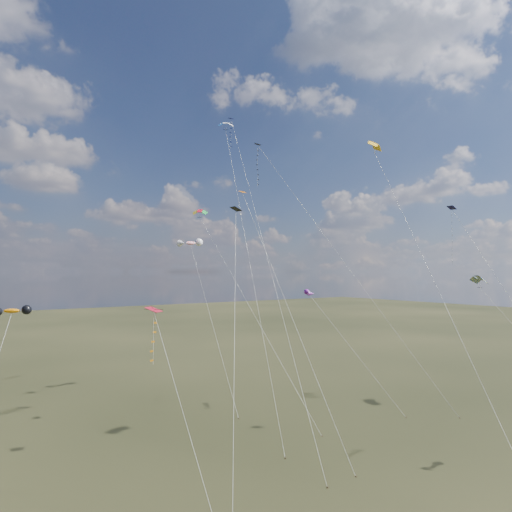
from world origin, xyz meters
TOP-DOWN VIEW (x-y plane):
  - ground at (0.00, 0.00)m, footprint 400.00×400.00m
  - diamond_black_high at (9.14, 27.96)m, footprint 13.42×23.86m
  - diamond_navy_tall at (6.55, 32.62)m, footprint 12.02×33.78m
  - diamond_black_mid at (-8.08, 9.63)m, footprint 10.32×15.67m
  - diamond_red_low at (-15.52, 9.48)m, footprint 1.84×9.59m
  - diamond_navy_right at (18.07, 4.37)m, footprint 2.66×14.77m
  - diamond_orange_center at (0.03, 15.22)m, footprint 1.34×19.19m
  - parafoil_yellow at (10.09, 9.22)m, footprint 8.81×21.70m
  - parafoil_blue_white at (2.21, 28.31)m, footprint 6.53×20.62m
  - parafoil_striped at (29.88, 8.47)m, footprint 9.03×11.15m
  - parafoil_tricolor at (-1.96, 27.64)m, footprint 6.77×17.67m
  - novelty_orange_black at (-24.25, 20.76)m, footprint 6.09×8.41m
  - novelty_white_purple at (9.95, 20.12)m, footprint 6.95×11.34m
  - novelty_redwhite_stripe at (2.18, 38.70)m, footprint 4.42×18.75m

SIDE VIEW (x-z plane):
  - ground at x=0.00m, z-range 0.00..0.00m
  - diamond_red_low at x=-15.52m, z-range 4.53..18.95m
  - novelty_orange_black at x=-24.25m, z-range 6.61..20.84m
  - novelty_white_purple at x=9.95m, z-range 6.97..21.89m
  - parafoil_striped at x=29.88m, z-range 7.79..24.94m
  - diamond_black_mid at x=-8.08m, z-range 5.38..29.03m
  - diamond_orange_center at x=0.03m, z-range 4.59..31.60m
  - diamond_navy_right at x=18.07m, z-range 8.05..32.72m
  - novelty_redwhite_stripe at x=2.18m, z-range 10.40..32.77m
  - parafoil_tricolor at x=-1.96m, z-range 12.04..37.63m
  - diamond_black_high at x=9.14m, z-range 12.77..48.75m
  - parafoil_yellow at x=10.09m, z-range 15.29..47.52m
  - diamond_navy_tall at x=6.55m, z-range 14.61..56.02m
  - parafoil_blue_white at x=2.21m, z-range 18.15..56.24m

